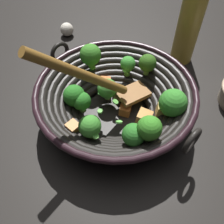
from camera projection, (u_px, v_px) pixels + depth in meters
ground_plane at (115, 115)px, 0.58m from camera, size 4.00×4.00×0.00m
wok at (116, 98)px, 0.53m from camera, size 0.35×0.38×0.25m
cooking_oil_bottle at (189, 26)px, 0.63m from camera, size 0.06×0.06×0.25m
garlic_bulb at (67, 29)px, 0.77m from camera, size 0.04×0.04×0.04m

